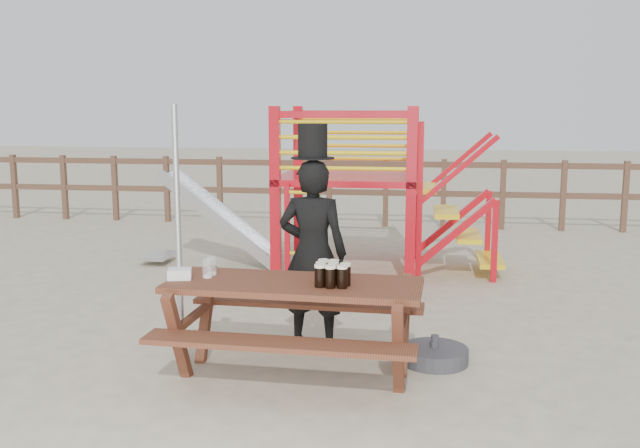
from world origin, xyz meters
The scene contains 10 objects.
ground centered at (0.00, 0.00, 0.00)m, with size 60.00×60.00×0.00m, color #C1B496.
back_fence centered at (0.00, 7.00, 0.74)m, with size 15.09×0.09×1.20m.
playground_fort centered at (0.12, 3.58, 1.07)m, with size 4.71×1.84×2.10m.
picnic_table centered at (0.16, -0.18, 0.48)m, with size 2.01×1.43×0.76m.
man_with_hat centered at (0.19, 0.58, 0.87)m, with size 0.63×0.43×1.95m.
metal_pole centered at (-0.77, -0.13, 1.06)m, with size 0.05×0.05×2.11m, color #B2B2B7.
parasol_base centered at (1.25, 0.27, 0.07)m, with size 0.56×0.56×0.24m.
paper_bag centered at (-0.74, -0.21, 0.80)m, with size 0.18×0.14×0.08m, color white.
stout_pints centered at (0.46, -0.23, 0.85)m, with size 0.27×0.28×0.17m.
empty_glasses centered at (-0.54, -0.09, 0.83)m, with size 0.09×0.17×0.15m.
Camera 1 is at (1.12, -5.44, 2.10)m, focal length 40.00 mm.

